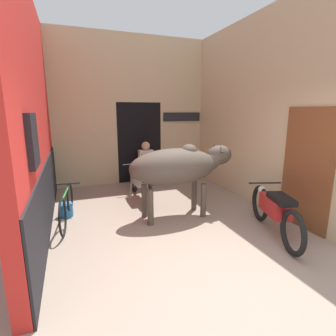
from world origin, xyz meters
The scene contains 11 objects.
ground_plane centered at (0.00, 0.00, 0.00)m, with size 30.00×30.00×0.00m, color gray.
wall_left_shopfront centered at (-2.20, 2.44, 1.95)m, with size 0.25×4.90×4.03m.
wall_back_with_doorway centered at (0.08, 5.17, 1.66)m, with size 4.23×0.93×4.03m.
wall_right_with_door centered at (2.20, 2.40, 1.99)m, with size 0.22×4.90×4.03m.
cow centered at (0.23, 2.09, 1.00)m, with size 2.13×0.74×1.41m.
motorcycle_near centered at (1.41, 0.80, 0.44)m, with size 0.76×1.82×0.78m.
motorcycle_far centered at (-0.21, 3.38, 0.42)m, with size 0.58×1.77×0.76m.
bicycle centered at (-1.82, 2.49, 0.33)m, with size 0.44×1.63×0.66m.
shopkeeper_seated centered at (0.25, 4.44, 0.65)m, with size 0.39×0.34×1.20m.
plastic_stool centered at (-0.03, 4.46, 0.24)m, with size 0.36×0.36×0.46m.
bucket centered at (-1.85, 2.83, 0.13)m, with size 0.26×0.26×0.26m.
Camera 1 is at (-1.66, -2.38, 2.04)m, focal length 28.00 mm.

